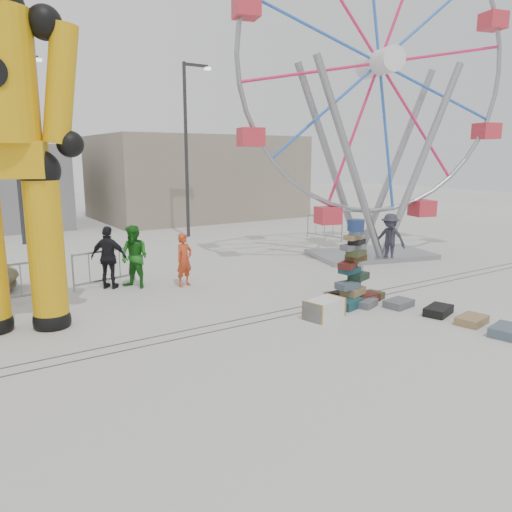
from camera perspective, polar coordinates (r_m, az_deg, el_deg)
ground at (r=11.97m, az=6.48°, el=-7.32°), size 90.00×90.00×0.00m
track_line_near at (r=12.41m, az=4.71°, el=-6.58°), size 40.00×0.04×0.01m
track_line_far at (r=12.72m, az=3.60°, el=-6.12°), size 40.00×0.04×0.01m
building_right at (r=32.08m, az=-6.78°, el=8.94°), size 12.00×8.00×5.00m
lamp_post_right at (r=24.06m, az=-7.80°, el=12.85°), size 1.41×0.25×8.00m
lamp_post_left at (r=23.95m, az=-25.63°, el=11.87°), size 1.41×0.25×8.00m
suitcase_tower at (r=13.32m, az=10.92°, el=-2.73°), size 1.62×1.42×2.23m
crash_test_dummy at (r=11.87m, az=-26.76°, el=12.53°), size 3.22×1.58×8.17m
ferris_wheel at (r=19.52m, az=13.79°, el=18.00°), size 10.48×3.73×12.54m
steamer_trunk at (r=12.12m, az=7.81°, el=-5.98°), size 1.08×0.76×0.46m
row_case_0 at (r=13.86m, az=12.95°, el=-4.52°), size 0.85×0.65×0.19m
row_case_1 at (r=13.41m, az=16.00°, el=-5.23°), size 0.80×0.62×0.18m
row_case_2 at (r=13.07m, az=20.12°, el=-5.87°), size 0.94×0.72×0.21m
row_case_3 at (r=12.66m, az=23.44°, el=-6.73°), size 0.85×0.66×0.18m
row_case_4 at (r=12.17m, az=26.75°, el=-7.66°), size 0.90×0.72×0.21m
barricade_dummy_b at (r=14.45m, az=-27.18°, el=-2.99°), size 2.00×0.23×1.10m
barricade_dummy_c at (r=15.55m, az=-16.88°, el=-1.27°), size 1.97×0.54×1.10m
barricade_wheel_front at (r=17.98m, az=11.41°, el=0.67°), size 1.14×1.75×1.10m
barricade_wheel_back at (r=23.45m, az=7.82°, el=3.25°), size 0.49×1.98×1.10m
pedestrian_red at (r=14.92m, az=-8.21°, el=-0.44°), size 0.67×0.54×1.59m
pedestrian_green at (r=14.97m, az=-13.72°, el=-0.10°), size 1.07×1.13×1.85m
pedestrian_black at (r=15.09m, az=-16.46°, el=-0.17°), size 1.11×1.05×1.84m
pedestrian_grey at (r=18.67m, az=15.02°, el=1.97°), size 1.09×1.33×1.79m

